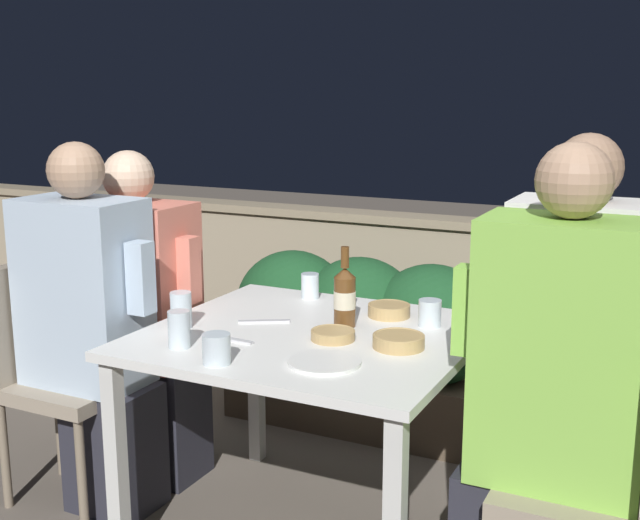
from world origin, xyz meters
name	(u,v)px	position (x,y,z in m)	size (l,w,h in m)	color
parapet_wall	(445,307)	(0.00, 1.42, 0.44)	(9.00, 0.18, 0.87)	gray
dining_table	(310,358)	(0.00, 0.00, 0.62)	(1.00, 0.93, 0.71)	white
planter_hedge	(360,335)	(-0.22, 0.90, 0.42)	(1.18, 0.47, 0.76)	brown
chair_left_near	(53,356)	(-0.97, -0.13, 0.52)	(0.42, 0.41, 0.86)	gray
person_blue_shirt	(93,329)	(-0.77, -0.13, 0.65)	(0.49, 0.26, 1.29)	#282833
chair_left_far	(103,334)	(-0.98, 0.14, 0.52)	(0.42, 0.41, 0.86)	gray
person_coral_top	(142,317)	(-0.78, 0.14, 0.62)	(0.51, 0.26, 1.24)	#282833
chair_right_near	(621,466)	(0.96, -0.14, 0.52)	(0.42, 0.41, 0.86)	gray
person_green_blouse	(548,399)	(0.77, -0.14, 0.67)	(0.50, 0.26, 1.34)	#282833
chair_right_far	(629,420)	(0.94, 0.17, 0.52)	(0.42, 0.41, 0.86)	gray
person_white_polo	(565,360)	(0.75, 0.17, 0.68)	(0.48, 0.26, 1.34)	#282833
beer_bottle	(345,296)	(0.07, 0.11, 0.81)	(0.07, 0.07, 0.26)	brown
plate_0	(324,362)	(0.17, -0.25, 0.71)	(0.21, 0.21, 0.01)	white
bowl_0	(389,309)	(0.16, 0.28, 0.73)	(0.14, 0.14, 0.04)	tan
bowl_1	(399,340)	(0.30, -0.02, 0.73)	(0.15, 0.15, 0.04)	tan
bowl_2	(333,334)	(0.10, -0.04, 0.72)	(0.14, 0.14, 0.03)	tan
glass_cup_0	(179,329)	(-0.28, -0.31, 0.76)	(0.07, 0.07, 0.11)	silver
glass_cup_1	(310,286)	(-0.19, 0.38, 0.75)	(0.07, 0.07, 0.09)	silver
glass_cup_2	(430,313)	(0.32, 0.23, 0.75)	(0.07, 0.07, 0.09)	silver
glass_cup_3	(217,349)	(-0.10, -0.38, 0.75)	(0.08, 0.08, 0.09)	silver
glass_cup_4	(181,310)	(-0.39, -0.14, 0.77)	(0.07, 0.07, 0.12)	silver
fork_0	(264,322)	(-0.18, 0.03, 0.71)	(0.16, 0.10, 0.01)	silver
fork_1	(229,339)	(-0.18, -0.19, 0.71)	(0.17, 0.03, 0.01)	silver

